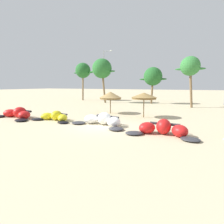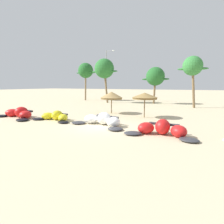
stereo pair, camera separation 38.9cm
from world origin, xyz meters
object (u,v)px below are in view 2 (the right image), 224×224
palm_left_of_gap (155,77)px  lamppost_west (107,73)px  kite_far_left (19,114)px  palm_leftmost (86,71)px  beach_umbrella_near_van (111,95)px  palm_left (104,69)px  kite_center (162,129)px  palm_center_left (193,67)px  beach_umbrella_middle (145,96)px  kite_left_of_center (102,120)px  kite_left (55,117)px

palm_left_of_gap → lamppost_west: size_ratio=0.63×
kite_far_left → palm_leftmost: palm_leftmost is taller
beach_umbrella_near_van → palm_left: size_ratio=0.32×
kite_center → palm_center_left: 19.51m
kite_center → beach_umbrella_near_van: size_ratio=1.92×
beach_umbrella_middle → palm_left_of_gap: palm_left_of_gap is taller
beach_umbrella_near_van → palm_leftmost: size_ratio=0.33×
beach_umbrella_middle → lamppost_west: 22.21m
kite_center → palm_center_left: (0.37, 18.62, 5.81)m
palm_left_of_gap → palm_center_left: palm_center_left is taller
kite_left_of_center → palm_left: palm_left is taller
beach_umbrella_near_van → palm_center_left: 14.23m
kite_left_of_center → palm_left: 22.42m
kite_left → kite_left_of_center: (5.29, 0.08, 0.06)m
kite_center → palm_left: palm_left is taller
kite_far_left → beach_umbrella_near_van: beach_umbrella_near_van is taller
palm_leftmost → palm_left: 7.45m
kite_left → beach_umbrella_near_van: bearing=66.8°
palm_left_of_gap → palm_center_left: bearing=-29.7°
kite_left_of_center → beach_umbrella_middle: 6.18m
kite_left → palm_left_of_gap: bearing=78.0°
palm_leftmost → palm_center_left: 23.18m
kite_left → palm_center_left: bearing=57.8°
kite_left_of_center → lamppost_west: size_ratio=0.52×
palm_leftmost → palm_left_of_gap: (16.12, -1.05, -1.62)m
kite_far_left → palm_left: (-0.30, 19.62, 6.14)m
kite_left → kite_center: size_ratio=0.92×
beach_umbrella_near_van → lamppost_west: (-9.17, 15.95, 3.72)m
kite_far_left → kite_left: 4.68m
lamppost_west → kite_center: bearing=-54.3°
palm_center_left → lamppost_west: lamppost_west is taller
palm_left_of_gap → lamppost_west: 10.94m
beach_umbrella_middle → palm_leftmost: 25.75m
kite_left_of_center → kite_left: bearing=-179.2°
kite_far_left → palm_center_left: palm_center_left is taller
lamppost_west → kite_left_of_center: bearing=-62.8°
kite_far_left → kite_left_of_center: kite_far_left is taller
kite_far_left → beach_umbrella_near_van: 10.60m
kite_left_of_center → kite_center: kite_center is taller
kite_left_of_center → beach_umbrella_near_van: bearing=110.1°
beach_umbrella_near_van → kite_far_left: bearing=-136.0°
palm_leftmost → palm_center_left: palm_leftmost is taller
palm_left → lamppost_west: bearing=110.8°
palm_leftmost → palm_center_left: size_ratio=1.07×
kite_left → kite_far_left: bearing=-173.0°
beach_umbrella_middle → palm_center_left: size_ratio=0.35×
palm_leftmost → palm_left_of_gap: 16.24m
kite_center → palm_left_of_gap: (-6.19, 22.36, 4.57)m
kite_left → palm_center_left: palm_center_left is taller
kite_left_of_center → kite_center: size_ratio=1.07×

